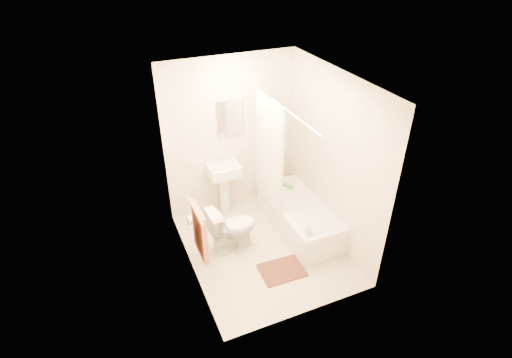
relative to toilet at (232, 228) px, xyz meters
name	(u,v)px	position (x,y,z in m)	size (l,w,h in m)	color
floor	(263,248)	(0.38, -0.21, -0.33)	(2.40, 2.40, 0.00)	beige
ceiling	(265,81)	(0.38, -0.21, 2.07)	(2.40, 2.40, 0.00)	white
wall_back	(231,136)	(0.38, 0.99, 0.87)	(2.00, 0.02, 2.40)	beige
wall_left	(185,193)	(-0.62, -0.21, 0.87)	(0.02, 2.40, 2.40)	beige
wall_right	(333,160)	(1.38, -0.21, 0.87)	(0.02, 2.40, 2.40)	beige
mirror	(230,118)	(0.38, 0.97, 1.17)	(0.40, 0.03, 0.55)	white
curtain_rod	(284,108)	(0.68, -0.11, 1.67)	(0.03, 0.03, 1.70)	silver
shower_curtain	(269,152)	(0.68, 0.29, 0.89)	(0.04, 0.80, 1.55)	silver
towel_bar	(195,211)	(-0.58, -0.46, 0.77)	(0.02, 0.02, 0.60)	silver
towel	(200,232)	(-0.55, -0.46, 0.45)	(0.06, 0.45, 0.66)	#CC7266
toilet_paper	(192,220)	(-0.55, -0.09, 0.37)	(0.12, 0.12, 0.11)	white
toilet	(232,228)	(0.00, 0.00, 0.00)	(0.38, 0.68, 0.67)	white
sink	(224,186)	(0.20, 0.85, 0.12)	(0.46, 0.37, 0.90)	white
bathtub	(299,216)	(1.04, 0.00, -0.12)	(0.67, 1.53, 0.43)	white
bath_mat	(282,270)	(0.43, -0.70, -0.32)	(0.57, 0.43, 0.02)	#552C25
soap_bottle	(309,229)	(0.82, -0.63, 0.18)	(0.08, 0.08, 0.18)	white
scrub_brush	(287,185)	(1.09, 0.49, 0.12)	(0.07, 0.22, 0.04)	#45AD54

